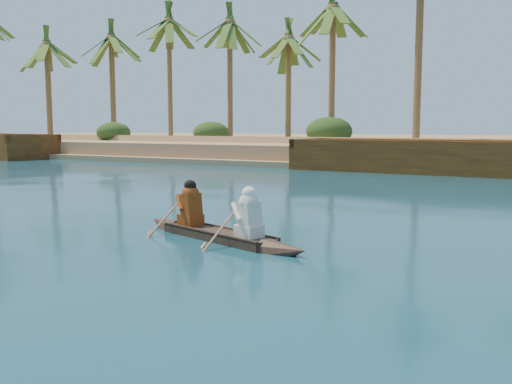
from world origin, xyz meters
The scene contains 3 objects.
ground centered at (0.00, 0.00, 0.00)m, with size 160.00×160.00×0.00m, color #0C3E51.
canoe centered at (-4.95, 2.06, 0.28)m, with size 5.23×2.27×1.45m.
barge_mid centered at (-6.33, 23.37, 0.72)m, with size 12.54×4.49×2.07m.
Camera 1 is at (1.89, -8.48, 2.52)m, focal length 40.00 mm.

